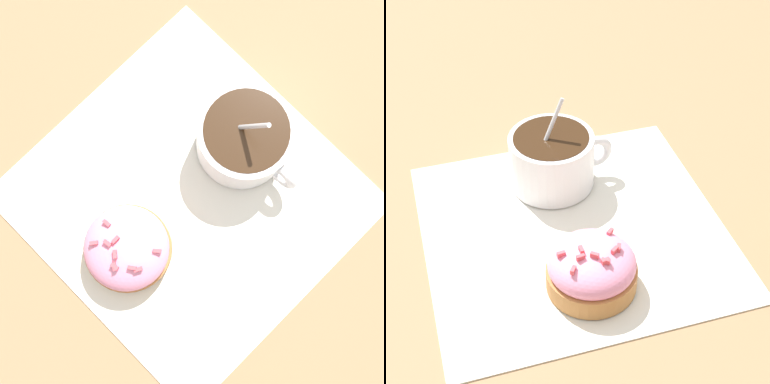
{
  "view_description": "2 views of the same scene",
  "coord_description": "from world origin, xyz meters",
  "views": [
    {
      "loc": [
        0.04,
        0.05,
        0.5
      ],
      "look_at": [
        -0.0,
        0.0,
        0.03
      ],
      "focal_mm": 50.0,
      "sensor_mm": 36.0,
      "label": 1
    },
    {
      "loc": [
        0.41,
        -0.13,
        0.42
      ],
      "look_at": [
        -0.02,
        0.01,
        0.03
      ],
      "focal_mm": 60.0,
      "sensor_mm": 36.0,
      "label": 2
    }
  ],
  "objects": [
    {
      "name": "coffee_cup",
      "position": [
        -0.07,
        -0.0,
        0.03
      ],
      "size": [
        0.08,
        0.11,
        0.1
      ],
      "color": "white",
      "rests_on": "paper_napkin"
    },
    {
      "name": "frosted_pastry",
      "position": [
        0.07,
        -0.01,
        0.02
      ],
      "size": [
        0.08,
        0.08,
        0.05
      ],
      "color": "#B2753D",
      "rests_on": "paper_napkin"
    },
    {
      "name": "ground_plane",
      "position": [
        0.0,
        0.0,
        0.0
      ],
      "size": [
        3.0,
        3.0,
        0.0
      ],
      "primitive_type": "plane",
      "color": "#93704C"
    },
    {
      "name": "paper_napkin",
      "position": [
        0.0,
        0.0,
        0.0
      ],
      "size": [
        0.27,
        0.28,
        0.0
      ],
      "color": "white",
      "rests_on": "ground_plane"
    }
  ]
}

